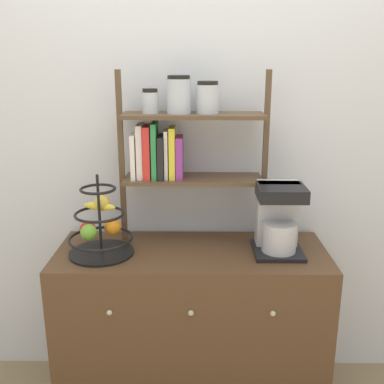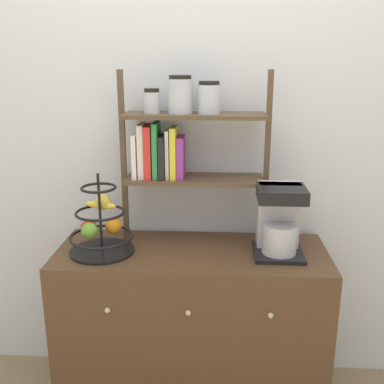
% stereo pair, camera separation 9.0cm
% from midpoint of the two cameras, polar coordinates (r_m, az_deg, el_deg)
% --- Properties ---
extents(wall_back, '(7.00, 0.05, 2.60)m').
position_cam_midpoint_polar(wall_back, '(2.17, 1.59, 8.15)').
color(wall_back, silver).
rests_on(wall_back, ground_plane).
extents(sideboard, '(1.22, 0.49, 0.78)m').
position_cam_midpoint_polar(sideboard, '(2.23, 1.16, -16.71)').
color(sideboard, '#4C331E').
rests_on(sideboard, ground_plane).
extents(coffee_maker, '(0.21, 0.23, 0.31)m').
position_cam_midpoint_polar(coffee_maker, '(2.02, 12.25, -3.51)').
color(coffee_maker, black).
rests_on(coffee_maker, sideboard).
extents(fruit_stand, '(0.29, 0.29, 0.36)m').
position_cam_midpoint_polar(fruit_stand, '(2.03, -10.31, -4.32)').
color(fruit_stand, black).
rests_on(fruit_stand, sideboard).
extents(shelf_hutch, '(0.68, 0.20, 0.79)m').
position_cam_midpoint_polar(shelf_hutch, '(2.04, -0.57, 6.81)').
color(shelf_hutch, brown).
rests_on(shelf_hutch, sideboard).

